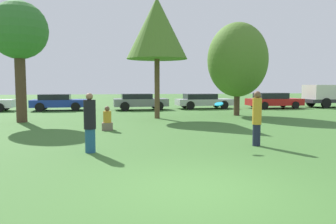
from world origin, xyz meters
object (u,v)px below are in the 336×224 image
(frisbee, at_px, (219,104))
(tree_0, at_px, (19,32))
(parked_car_grey, at_px, (140,101))
(delivery_truck_black, at_px, (334,94))
(parked_car_silver, at_px, (203,101))
(person_thrower, at_px, (90,123))
(bystander_sitting, at_px, (107,120))
(parked_car_blue, at_px, (58,102))
(tree_1, at_px, (157,29))
(tree_2, at_px, (238,60))
(parked_car_red, at_px, (273,100))
(person_catcher, at_px, (257,118))

(frisbee, relative_size, tree_0, 0.05)
(parked_car_grey, distance_m, delivery_truck_black, 17.07)
(parked_car_silver, bearing_deg, person_thrower, -118.31)
(bystander_sitting, bearing_deg, parked_car_blue, 108.41)
(frisbee, relative_size, parked_car_grey, 0.07)
(bystander_sitting, xyz_separation_m, parked_car_silver, (7.59, 11.64, 0.23))
(tree_1, bearing_deg, frisbee, -85.16)
(tree_2, relative_size, parked_car_silver, 1.28)
(person_thrower, distance_m, parked_car_red, 21.04)
(parked_car_red, bearing_deg, parked_car_blue, 175.85)
(tree_1, distance_m, parked_car_blue, 10.69)
(frisbee, bearing_deg, delivery_truck_black, 45.25)
(parked_car_red, distance_m, delivery_truck_black, 5.95)
(parked_car_silver, bearing_deg, tree_0, -149.52)
(parked_car_blue, bearing_deg, person_catcher, -63.80)
(tree_1, bearing_deg, tree_2, 9.95)
(tree_0, distance_m, parked_car_grey, 10.82)
(parked_car_blue, height_order, parked_car_red, parked_car_red)
(tree_1, relative_size, parked_car_red, 1.56)
(person_thrower, xyz_separation_m, tree_0, (-4.10, 8.60, 3.82))
(person_catcher, bearing_deg, delivery_truck_black, -134.25)
(frisbee, relative_size, bystander_sitting, 0.28)
(parked_car_grey, height_order, parked_car_silver, parked_car_grey)
(person_thrower, relative_size, tree_0, 0.28)
(parked_car_silver, bearing_deg, person_catcher, -101.70)
(tree_1, bearing_deg, parked_car_blue, 133.87)
(tree_1, xyz_separation_m, parked_car_red, (10.65, 6.39, -4.56))
(parked_car_red, bearing_deg, delivery_truck_black, 1.83)
(tree_2, xyz_separation_m, delivery_truck_black, (11.25, 5.88, -2.41))
(person_thrower, distance_m, tree_0, 10.27)
(tree_2, height_order, delivery_truck_black, tree_2)
(frisbee, xyz_separation_m, parked_car_grey, (-1.27, 15.66, -0.70))
(parked_car_silver, bearing_deg, parked_car_red, -8.16)
(frisbee, bearing_deg, tree_2, 65.70)
(tree_2, bearing_deg, tree_0, -172.31)
(bystander_sitting, relative_size, tree_0, 0.17)
(tree_0, xyz_separation_m, parked_car_red, (18.02, 7.17, -4.04))
(bystander_sitting, xyz_separation_m, tree_2, (8.15, 5.57, 3.12))
(tree_2, height_order, parked_car_red, tree_2)
(tree_0, height_order, parked_car_blue, tree_0)
(tree_2, relative_size, delivery_truck_black, 1.06)
(tree_2, bearing_deg, frisbee, -114.30)
(parked_car_blue, bearing_deg, person_thrower, -80.38)
(frisbee, bearing_deg, parked_car_grey, 94.63)
(parked_car_silver, xyz_separation_m, parked_car_red, (5.90, -0.61, 0.01))
(tree_0, bearing_deg, parked_car_red, 21.71)
(person_catcher, relative_size, tree_2, 0.30)
(tree_2, xyz_separation_m, parked_car_blue, (-12.01, 6.04, -2.89))
(tree_2, distance_m, parked_car_red, 8.16)
(tree_0, bearing_deg, delivery_truck_black, 17.60)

